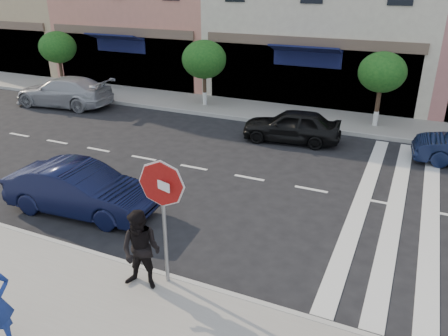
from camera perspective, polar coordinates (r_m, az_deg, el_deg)
ground at (r=10.72m, az=-4.61°, el=-9.51°), size 120.00×120.00×0.00m
sidewalk_far at (r=20.17m, az=10.64°, el=6.56°), size 60.00×3.00×0.15m
street_tree_wa at (r=26.45m, az=-20.89°, el=14.49°), size 2.00×2.00×3.05m
street_tree_wb at (r=21.17m, az=-2.62°, el=13.95°), size 2.10×2.10×3.06m
street_tree_c at (r=18.98m, az=19.96°, el=11.63°), size 1.90×1.90×3.04m
stop_sign at (r=8.26m, az=-8.07°, el=-3.76°), size 0.91×0.31×2.67m
walker at (r=8.75m, az=-10.77°, el=-10.55°), size 0.91×0.76×1.69m
car_near_mid at (r=12.25m, az=-18.26°, el=-2.68°), size 4.16×1.74×1.34m
car_far_left at (r=23.12m, az=-20.22°, el=9.34°), size 5.11×2.49×1.43m
car_far_mid at (r=17.03m, az=8.82°, el=5.49°), size 3.87×1.93×1.27m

